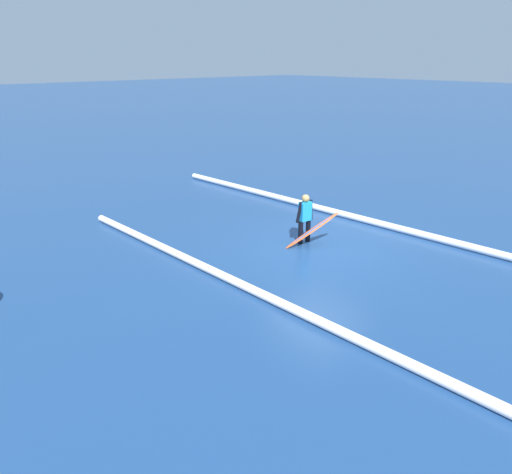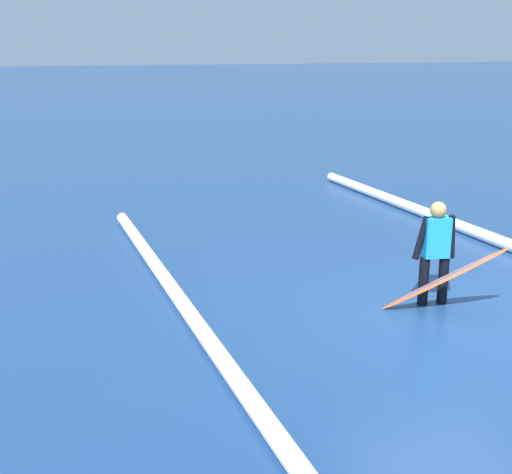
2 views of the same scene
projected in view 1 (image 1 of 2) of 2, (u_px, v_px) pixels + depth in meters
The scene contains 5 objects.
ground_plane at pixel (321, 247), 13.26m from camera, with size 196.27×196.27×0.00m, color navy.
surfer at pixel (305, 216), 13.31m from camera, with size 0.24×0.60×1.43m.
surfboard at pixel (312, 230), 13.16m from camera, with size 0.92×1.51×0.97m.
wave_crest_foreground at pixel (342, 214), 15.69m from camera, with size 0.22×0.22×15.66m, color white.
wave_crest_midground at pixel (326, 325), 9.21m from camera, with size 0.21×0.21×18.35m, color white.
Camera 1 is at (-7.93, 9.54, 5.02)m, focal length 32.85 mm.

